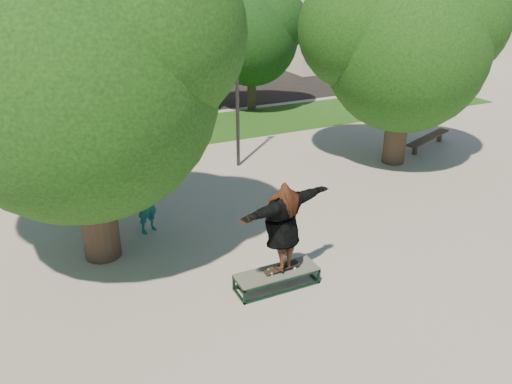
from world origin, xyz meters
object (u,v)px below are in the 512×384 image
car_dark (30,94)px  car_silver_b (155,82)px  tree_right (403,40)px  car_silver_a (52,88)px  bystander (147,203)px  lamppost (237,73)px  car_grey (98,93)px  tree_left (71,65)px  grind_box (277,279)px  bench (428,139)px

car_dark → car_silver_b: (6.11, -0.14, 0.05)m
car_silver_b → tree_right: bearing=-81.3°
car_silver_a → bystander: bearing=-90.0°
lamppost → car_silver_b: (0.13, 11.33, -2.46)m
tree_right → car_grey: bearing=123.7°
tree_left → grind_box: (3.21, -2.96, -4.23)m
tree_left → lamppost: 6.70m
car_silver_a → car_silver_b: size_ratio=0.97×
bystander → bench: 11.28m
tree_left → car_grey: tree_left is taller
tree_left → grind_box: 6.09m
car_silver_b → grind_box: bearing=-108.1°
bench → car_grey: car_grey is taller
car_grey → car_silver_b: size_ratio=1.05×
car_silver_a → car_dark: (-1.01, -0.04, -0.15)m
grind_box → bench: bearing=30.9°
bystander → car_silver_b: bystander is taller
lamppost → car_dark: bearing=117.5°
tree_left → car_grey: bearing=80.6°
bench → bystander: bearing=168.4°
tree_right → lamppost: size_ratio=1.07×
tree_right → bystander: (-8.85, -1.38, -3.29)m
bystander → car_silver_a: 14.83m
bench → car_grey: bearing=110.5°
car_silver_a → car_dark: size_ratio=1.19×
car_dark → car_grey: size_ratio=0.78×
lamppost → car_silver_b: bearing=89.3°
car_grey → car_silver_b: bearing=13.2°
tree_right → car_silver_b: 14.48m
tree_left → car_silver_a: size_ratio=1.53×
tree_left → lamppost: tree_left is taller
tree_left → bystander: size_ratio=4.41×
lamppost → bench: 7.82m
tree_left → tree_right: (10.21, 1.99, -0.33)m
tree_right → car_silver_a: tree_right is taller
grind_box → bench: 10.78m
car_silver_a → tree_right: bearing=-57.7°
grind_box → bench: size_ratio=0.67×
bench → car_dark: (-13.15, 12.80, 0.29)m
lamppost → car_silver_b: size_ratio=1.27×
car_silver_a → bench: bearing=-50.7°
grind_box → car_silver_b: bearing=83.1°
grind_box → car_dark: bearing=102.0°
bystander → car_silver_b: 15.17m
tree_right → car_grey: (-7.92, 11.85, -3.40)m
tree_right → lamppost: 5.36m
lamppost → car_grey: (-3.00, 9.94, -2.45)m
bench → car_silver_b: car_silver_b is taller
bystander → car_dark: bearing=71.8°
bystander → bench: bearing=-16.1°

